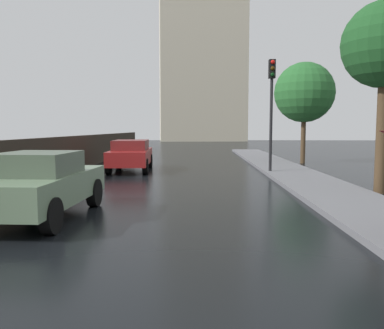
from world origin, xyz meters
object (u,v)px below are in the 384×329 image
object	(u,v)px
car_red_mid_road	(131,154)
street_tree_mid	(304,93)
traffic_light	(272,95)
car_green_near_kerb	(41,184)

from	to	relation	value
car_red_mid_road	street_tree_mid	xyz separation A→B (m)	(8.74, 4.05, 3.09)
street_tree_mid	traffic_light	bearing A→B (deg)	-117.06
car_green_near_kerb	street_tree_mid	bearing A→B (deg)	-121.83
traffic_light	street_tree_mid	world-z (taller)	street_tree_mid
traffic_light	car_red_mid_road	bearing A→B (deg)	168.33
car_green_near_kerb	street_tree_mid	xyz separation A→B (m)	(9.00, 13.43, 3.10)
car_red_mid_road	street_tree_mid	size ratio (longest dim) A/B	0.79
car_green_near_kerb	car_red_mid_road	distance (m)	9.39
car_green_near_kerb	car_red_mid_road	bearing A→B (deg)	-89.57
car_red_mid_road	traffic_light	size ratio (longest dim) A/B	0.95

